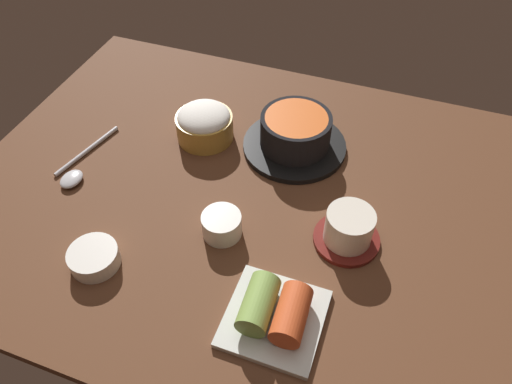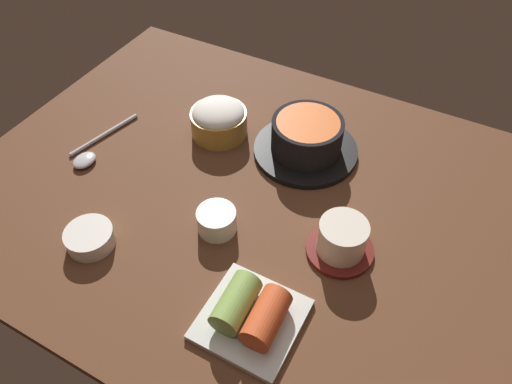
% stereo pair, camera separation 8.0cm
% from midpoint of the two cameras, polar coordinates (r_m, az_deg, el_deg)
% --- Properties ---
extents(dining_table, '(1.00, 0.76, 0.02)m').
position_cam_midpoint_polar(dining_table, '(0.84, -3.52, -0.69)').
color(dining_table, '#56331E').
rests_on(dining_table, ground).
extents(stone_pot, '(0.19, 0.19, 0.07)m').
position_cam_midpoint_polar(stone_pot, '(0.89, 2.14, 6.74)').
color(stone_pot, black).
rests_on(stone_pot, dining_table).
extents(rice_bowl, '(0.11, 0.11, 0.07)m').
position_cam_midpoint_polar(rice_bowl, '(0.93, -8.63, 7.97)').
color(rice_bowl, '#B78C38').
rests_on(rice_bowl, dining_table).
extents(tea_cup_with_saucer, '(0.11, 0.11, 0.06)m').
position_cam_midpoint_polar(tea_cup_with_saucer, '(0.75, 7.99, -4.56)').
color(tea_cup_with_saucer, maroon).
rests_on(tea_cup_with_saucer, dining_table).
extents(banchan_cup_center, '(0.06, 0.06, 0.04)m').
position_cam_midpoint_polar(banchan_cup_center, '(0.77, -7.07, -4.02)').
color(banchan_cup_center, white).
rests_on(banchan_cup_center, dining_table).
extents(kimchi_plate, '(0.13, 0.13, 0.05)m').
position_cam_midpoint_polar(kimchi_plate, '(0.68, -1.25, -14.34)').
color(kimchi_plate, silver).
rests_on(kimchi_plate, dining_table).
extents(side_bowl_near, '(0.08, 0.08, 0.03)m').
position_cam_midpoint_polar(side_bowl_near, '(0.79, -21.52, -7.41)').
color(side_bowl_near, white).
rests_on(side_bowl_near, dining_table).
extents(spoon, '(0.06, 0.18, 0.01)m').
position_cam_midpoint_polar(spoon, '(0.94, -22.83, 2.36)').
color(spoon, '#B7B7BC').
rests_on(spoon, dining_table).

